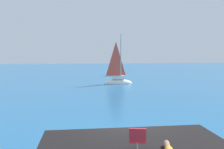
# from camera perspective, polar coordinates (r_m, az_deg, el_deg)

# --- Properties ---
(ground_plane) EXTENTS (160.00, 160.00, 0.00)m
(ground_plane) POSITION_cam_1_polar(r_m,az_deg,el_deg) (11.32, 3.24, -15.58)
(ground_plane) COLOR #236093
(sailboat_near) EXTENTS (3.75, 1.28, 6.91)m
(sailboat_near) POSITION_cam_1_polar(r_m,az_deg,el_deg) (31.78, 1.39, -1.47)
(sailboat_near) COLOR white
(sailboat_near) RESTS_ON ground
(beach_chair) EXTENTS (0.62, 0.70, 0.80)m
(beach_chair) POSITION_cam_1_polar(r_m,az_deg,el_deg) (7.43, 5.89, -14.35)
(beach_chair) COLOR #E03342
(beach_chair) RESTS_ON shore_ledge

